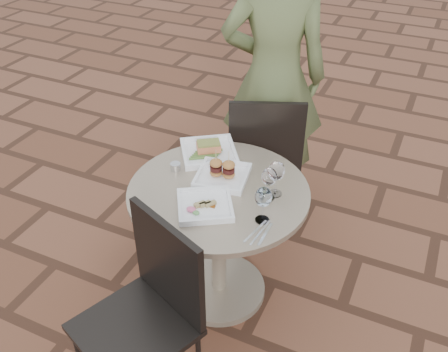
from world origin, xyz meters
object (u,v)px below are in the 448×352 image
at_px(plate_salmon, 209,151).
at_px(plate_sliders, 222,173).
at_px(diner, 274,78).
at_px(cafe_table, 219,227).
at_px(chair_near, 150,302).
at_px(plate_tuna, 205,205).
at_px(chair_far, 265,150).

distance_m(plate_salmon, plate_sliders, 0.23).
bearing_deg(diner, cafe_table, 74.24).
distance_m(cafe_table, chair_near, 0.62).
bearing_deg(plate_tuna, cafe_table, 91.01).
relative_size(cafe_table, diner, 0.50).
bearing_deg(plate_sliders, plate_tuna, -84.12).
relative_size(cafe_table, chair_near, 0.97).
xyz_separation_m(plate_salmon, plate_sliders, (0.16, -0.17, 0.01)).
xyz_separation_m(diner, plate_salmon, (-0.11, -0.70, -0.15)).
xyz_separation_m(cafe_table, diner, (-0.08, 0.96, 0.42)).
xyz_separation_m(chair_far, plate_sliders, (-0.01, -0.60, 0.21)).
xyz_separation_m(plate_salmon, plate_tuna, (0.19, -0.42, -0.01)).
xyz_separation_m(plate_sliders, plate_tuna, (0.03, -0.25, -0.02)).
height_order(diner, plate_tuna, diner).
xyz_separation_m(chair_far, chair_near, (-0.01, -1.32, 0.00)).
bearing_deg(plate_salmon, chair_near, -79.95).
bearing_deg(cafe_table, plate_salmon, 125.01).
xyz_separation_m(chair_far, diner, (-0.06, 0.27, 0.36)).
distance_m(chair_near, plate_tuna, 0.51).
bearing_deg(plate_sliders, cafe_table, -76.37).
bearing_deg(plate_tuna, diner, 94.11).
distance_m(cafe_table, plate_sliders, 0.29).
distance_m(diner, plate_tuna, 1.13).
bearing_deg(diner, plate_sliders, 73.23).
relative_size(cafe_table, plate_salmon, 2.27).
height_order(chair_near, plate_tuna, chair_near).
bearing_deg(chair_far, chair_near, 67.48).
relative_size(chair_near, plate_sliders, 3.17).
distance_m(chair_far, plate_tuna, 0.88).
bearing_deg(plate_tuna, plate_salmon, 114.03).
height_order(chair_near, plate_salmon, chair_near).
relative_size(plate_sliders, plate_tuna, 0.85).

